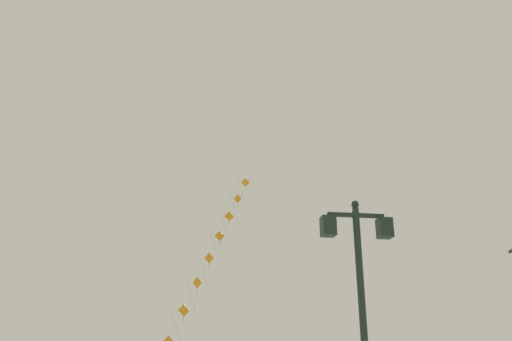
{
  "coord_description": "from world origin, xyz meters",
  "views": [
    {
      "loc": [
        -1.24,
        -0.56,
        1.59
      ],
      "look_at": [
        0.64,
        12.84,
        6.62
      ],
      "focal_mm": 36.59,
      "sensor_mm": 36.0,
      "label": 1
    }
  ],
  "objects": [
    {
      "name": "twin_lantern_lamp_post",
      "position": [
        2.2,
        9.33,
        3.29
      ],
      "size": [
        1.46,
        0.28,
        4.74
      ],
      "color": "#1E2D23",
      "rests_on": "ground_plane"
    },
    {
      "name": "kite_train",
      "position": [
        -0.15,
        21.59,
        5.81
      ],
      "size": [
        4.53,
        7.67,
        10.71
      ],
      "color": "brown",
      "rests_on": "ground_plane"
    }
  ]
}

